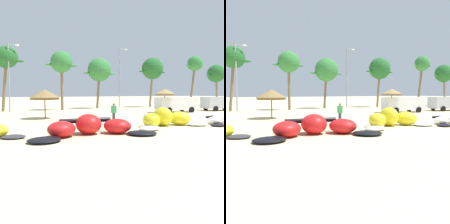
% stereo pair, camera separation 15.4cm
% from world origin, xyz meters
% --- Properties ---
extents(ground_plane, '(260.00, 260.00, 0.00)m').
position_xyz_m(ground_plane, '(0.00, 0.00, 0.00)').
color(ground_plane, beige).
extents(kite_left, '(7.48, 3.59, 1.17)m').
position_xyz_m(kite_left, '(-8.01, -1.06, 0.45)').
color(kite_left, black).
rests_on(kite_left, ground).
extents(kite_left_of_center, '(6.23, 3.08, 1.35)m').
position_xyz_m(kite_left_of_center, '(-1.85, 0.01, 0.52)').
color(kite_left_of_center, white).
rests_on(kite_left_of_center, ground).
extents(kite_center, '(5.03, 2.71, 0.79)m').
position_xyz_m(kite_center, '(3.19, -0.59, 0.30)').
color(kite_center, black).
rests_on(kite_center, ground).
extents(beach_umbrella_near_van, '(2.78, 2.78, 2.72)m').
position_xyz_m(beach_umbrella_near_van, '(-8.53, 9.24, 2.24)').
color(beach_umbrella_near_van, brown).
rests_on(beach_umbrella_near_van, ground).
extents(beach_umbrella_middle, '(2.34, 2.34, 2.86)m').
position_xyz_m(beach_umbrella_middle, '(5.25, 9.25, 2.47)').
color(beach_umbrella_middle, brown).
rests_on(beach_umbrella_middle, ground).
extents(parked_van, '(5.29, 2.73, 1.84)m').
position_xyz_m(parked_van, '(14.68, 9.51, 1.09)').
color(parked_van, '#B2B7BC').
rests_on(parked_van, ground).
extents(parked_car_second, '(5.23, 2.68, 1.84)m').
position_xyz_m(parked_car_second, '(7.32, 9.85, 1.09)').
color(parked_car_second, white).
rests_on(parked_car_second, ground).
extents(person_near_kites, '(0.36, 0.24, 1.62)m').
position_xyz_m(person_near_kites, '(-4.61, 2.80, 0.82)').
color(person_near_kites, '#383842').
rests_on(person_near_kites, ground).
extents(palm_left, '(4.32, 2.88, 8.39)m').
position_xyz_m(palm_left, '(-11.06, 20.70, 6.81)').
color(palm_left, brown).
rests_on(palm_left, ground).
extents(palm_left_of_gap, '(4.46, 2.97, 8.12)m').
position_xyz_m(palm_left_of_gap, '(-4.10, 19.99, 6.52)').
color(palm_left_of_gap, brown).
rests_on(palm_left_of_gap, ground).
extents(palm_center_left, '(5.43, 3.62, 7.72)m').
position_xyz_m(palm_center_left, '(2.13, 21.33, 5.85)').
color(palm_center_left, brown).
rests_on(palm_center_left, ground).
extents(palm_center_right, '(5.39, 3.59, 8.24)m').
position_xyz_m(palm_center_right, '(11.53, 20.68, 6.38)').
color(palm_center_right, '#7F6647').
rests_on(palm_center_right, ground).
extents(palm_right_of_gap, '(3.89, 2.59, 8.68)m').
position_xyz_m(palm_right_of_gap, '(18.56, 18.23, 7.18)').
color(palm_right_of_gap, brown).
rests_on(palm_right_of_gap, ground).
extents(palm_right, '(4.96, 3.31, 7.64)m').
position_xyz_m(palm_right, '(25.08, 19.41, 5.91)').
color(palm_right, '#7F6647').
rests_on(palm_right, ground).
extents(lamppost_west_center, '(1.45, 0.24, 8.49)m').
position_xyz_m(lamppost_west_center, '(-10.78, 19.53, 4.74)').
color(lamppost_west_center, gray).
rests_on(lamppost_west_center, ground).
extents(lamppost_east_center, '(1.64, 0.24, 9.84)m').
position_xyz_m(lamppost_east_center, '(6.69, 23.17, 5.44)').
color(lamppost_east_center, gray).
rests_on(lamppost_east_center, ground).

